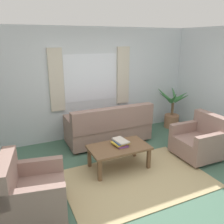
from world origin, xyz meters
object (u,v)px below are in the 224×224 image
object	(u,v)px
armchair_right	(200,140)
potted_plant	(172,112)
couch	(109,128)
coffee_table	(119,149)
book_stack_on_table	(120,142)
armchair_left	(30,192)

from	to	relation	value
armchair_right	potted_plant	world-z (taller)	potted_plant
couch	coffee_table	distance (m)	1.13
coffee_table	book_stack_on_table	world-z (taller)	book_stack_on_table
book_stack_on_table	potted_plant	size ratio (longest dim) A/B	0.31
armchair_right	coffee_table	bearing A→B (deg)	-99.14
armchair_right	coffee_table	xyz separation A→B (m)	(-1.69, 0.29, 0.03)
armchair_right	potted_plant	xyz separation A→B (m)	(0.56, 1.60, 0.09)
coffee_table	potted_plant	world-z (taller)	potted_plant
couch	armchair_right	size ratio (longest dim) A/B	2.16
armchair_right	book_stack_on_table	world-z (taller)	armchair_right
armchair_left	book_stack_on_table	world-z (taller)	armchair_left
armchair_right	coffee_table	distance (m)	1.72
armchair_left	coffee_table	bearing A→B (deg)	-59.36
armchair_right	book_stack_on_table	bearing A→B (deg)	-100.94
book_stack_on_table	couch	bearing A→B (deg)	77.27
coffee_table	potted_plant	xyz separation A→B (m)	(2.26, 1.31, 0.06)
book_stack_on_table	potted_plant	xyz separation A→B (m)	(2.20, 1.27, -0.05)
book_stack_on_table	armchair_right	bearing A→B (deg)	-11.54
armchair_left	armchair_right	world-z (taller)	same
couch	potted_plant	size ratio (longest dim) A/B	1.69
couch	book_stack_on_table	world-z (taller)	couch
armchair_right	potted_plant	bearing A→B (deg)	161.27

